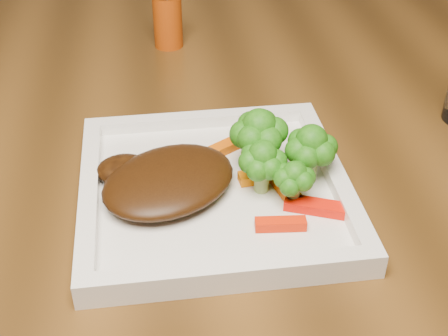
{
  "coord_description": "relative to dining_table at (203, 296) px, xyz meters",
  "views": [
    {
      "loc": [
        0.13,
        -0.79,
        1.15
      ],
      "look_at": [
        0.2,
        -0.28,
        0.79
      ],
      "focal_mm": 50.0,
      "sensor_mm": 36.0,
      "label": 1
    }
  ],
  "objects": [
    {
      "name": "dining_table",
      "position": [
        0.0,
        0.0,
        0.0
      ],
      "size": [
        1.6,
        0.9,
        0.75
      ],
      "primitive_type": null,
      "color": "#553513",
      "rests_on": "floor"
    },
    {
      "name": "broccoli_1",
      "position": [
        0.09,
        -0.21,
        0.42
      ],
      "size": [
        0.08,
        0.08,
        0.06
      ],
      "primitive_type": null,
      "rotation": [
        0.0,
        0.0,
        0.33
      ],
      "color": "#146F12",
      "rests_on": "plate"
    },
    {
      "name": "carrot_5",
      "position": [
        0.06,
        -0.22,
        0.39
      ],
      "size": [
        0.03,
        0.06,
        0.01
      ],
      "primitive_type": "cube",
      "rotation": [
        0.0,
        0.0,
        -1.34
      ],
      "color": "#CE4F03",
      "rests_on": "plate"
    },
    {
      "name": "spice_shaker",
      "position": [
        -0.03,
        0.17,
        0.42
      ],
      "size": [
        0.05,
        0.05,
        0.09
      ],
      "primitive_type": "cylinder",
      "rotation": [
        0.0,
        0.0,
        -0.31
      ],
      "color": "#A53B09",
      "rests_on": "dining_table"
    },
    {
      "name": "broccoli_2",
      "position": [
        0.07,
        -0.25,
        0.42
      ],
      "size": [
        0.05,
        0.05,
        0.06
      ],
      "primitive_type": null,
      "rotation": [
        0.0,
        0.0,
        -0.17
      ],
      "color": "#1C5C0F",
      "rests_on": "plate"
    },
    {
      "name": "steak",
      "position": [
        -0.05,
        -0.21,
        0.4
      ],
      "size": [
        0.18,
        0.17,
        0.03
      ],
      "primitive_type": "ellipsoid",
      "rotation": [
        0.0,
        0.0,
        0.59
      ],
      "color": "#381D08",
      "rests_on": "plate"
    },
    {
      "name": "carrot_0",
      "position": [
        0.05,
        -0.28,
        0.39
      ],
      "size": [
        0.05,
        0.02,
        0.01
      ],
      "primitive_type": "cube",
      "rotation": [
        0.0,
        0.0,
        -0.09
      ],
      "color": "red",
      "rests_on": "plate"
    },
    {
      "name": "broccoli_0",
      "position": [
        0.05,
        -0.18,
        0.42
      ],
      "size": [
        0.08,
        0.08,
        0.07
      ],
      "primitive_type": null,
      "rotation": [
        0.0,
        0.0,
        0.27
      ],
      "color": "#2C6611",
      "rests_on": "plate"
    },
    {
      "name": "carrot_6",
      "position": [
        0.05,
        -0.2,
        0.39
      ],
      "size": [
        0.06,
        0.02,
        0.01
      ],
      "primitive_type": "cube",
      "rotation": [
        0.0,
        0.0,
        0.11
      ],
      "color": "orange",
      "rests_on": "plate"
    },
    {
      "name": "carrot_4",
      "position": [
        0.02,
        -0.14,
        0.39
      ],
      "size": [
        0.05,
        0.04,
        0.01
      ],
      "primitive_type": "cube",
      "rotation": [
        0.0,
        0.0,
        0.56
      ],
      "color": "#C74F03",
      "rests_on": "plate"
    },
    {
      "name": "carrot_1",
      "position": [
        0.09,
        -0.26,
        0.39
      ],
      "size": [
        0.07,
        0.04,
        0.01
      ],
      "primitive_type": "cube",
      "rotation": [
        0.0,
        0.0,
        -0.39
      ],
      "color": "red",
      "rests_on": "plate"
    },
    {
      "name": "plate",
      "position": [
        -0.0,
        -0.21,
        0.38
      ],
      "size": [
        0.27,
        0.27,
        0.01
      ],
      "primitive_type": "cube",
      "color": "white",
      "rests_on": "dining_table"
    },
    {
      "name": "broccoli_3",
      "position": [
        0.04,
        -0.22,
        0.42
      ],
      "size": [
        0.05,
        0.05,
        0.06
      ],
      "primitive_type": null,
      "rotation": [
        0.0,
        0.0,
        -0.01
      ],
      "color": "#2D5C0F",
      "rests_on": "plate"
    }
  ]
}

